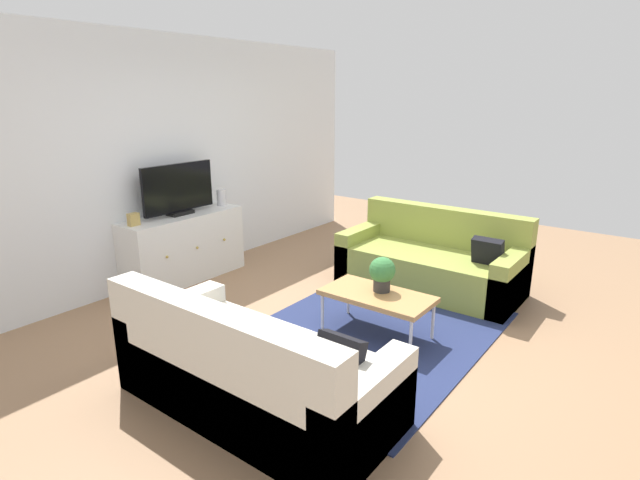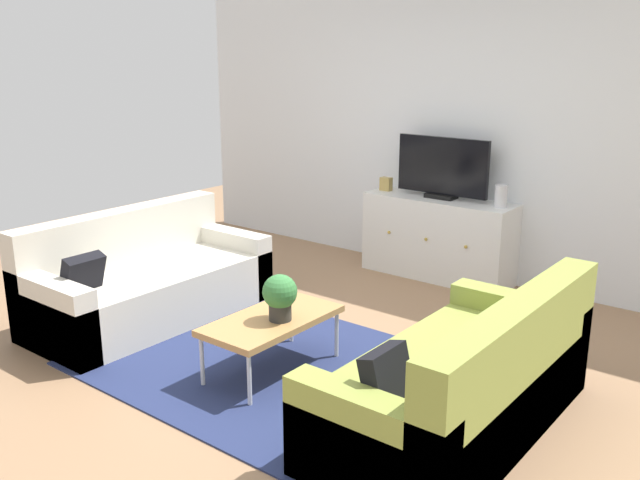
{
  "view_description": "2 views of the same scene",
  "coord_description": "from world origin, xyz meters",
  "px_view_note": "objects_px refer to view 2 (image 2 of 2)",
  "views": [
    {
      "loc": [
        -3.48,
        -2.23,
        2.07
      ],
      "look_at": [
        0.0,
        0.38,
        0.79
      ],
      "focal_mm": 28.01,
      "sensor_mm": 36.0,
      "label": 1
    },
    {
      "loc": [
        2.96,
        -3.37,
        2.12
      ],
      "look_at": [
        0.0,
        0.38,
        0.79
      ],
      "focal_mm": 38.86,
      "sensor_mm": 36.0,
      "label": 2
    }
  ],
  "objects_px": {
    "couch_right_side": "(468,388)",
    "mantel_clock": "(386,184)",
    "tv_console": "(438,238)",
    "coffee_table": "(272,322)",
    "couch_left_side": "(143,283)",
    "glass_vase": "(501,196)",
    "flat_screen_tv": "(442,168)",
    "potted_plant": "(280,295)"
  },
  "relations": [
    {
      "from": "couch_right_side",
      "to": "coffee_table",
      "type": "relative_size",
      "value": 2.0
    },
    {
      "from": "potted_plant",
      "to": "mantel_clock",
      "type": "xyz_separation_m",
      "value": [
        -0.79,
        2.47,
        0.27
      ]
    },
    {
      "from": "couch_left_side",
      "to": "coffee_table",
      "type": "height_order",
      "value": "couch_left_side"
    },
    {
      "from": "flat_screen_tv",
      "to": "mantel_clock",
      "type": "xyz_separation_m",
      "value": [
        -0.6,
        -0.02,
        -0.22
      ]
    },
    {
      "from": "mantel_clock",
      "to": "coffee_table",
      "type": "bearing_deg",
      "value": -73.81
    },
    {
      "from": "couch_left_side",
      "to": "coffee_table",
      "type": "xyz_separation_m",
      "value": [
        1.49,
        -0.1,
        0.08
      ]
    },
    {
      "from": "couch_right_side",
      "to": "flat_screen_tv",
      "type": "bearing_deg",
      "value": 122.19
    },
    {
      "from": "couch_left_side",
      "to": "couch_right_side",
      "type": "xyz_separation_m",
      "value": [
        2.88,
        0.0,
        0.0
      ]
    },
    {
      "from": "couch_right_side",
      "to": "glass_vase",
      "type": "height_order",
      "value": "glass_vase"
    },
    {
      "from": "couch_right_side",
      "to": "coffee_table",
      "type": "height_order",
      "value": "couch_right_side"
    },
    {
      "from": "couch_left_side",
      "to": "potted_plant",
      "type": "distance_m",
      "value": 1.6
    },
    {
      "from": "tv_console",
      "to": "mantel_clock",
      "type": "distance_m",
      "value": 0.75
    },
    {
      "from": "potted_plant",
      "to": "tv_console",
      "type": "bearing_deg",
      "value": 94.51
    },
    {
      "from": "couch_left_side",
      "to": "flat_screen_tv",
      "type": "xyz_separation_m",
      "value": [
        1.37,
        2.39,
        0.77
      ]
    },
    {
      "from": "tv_console",
      "to": "glass_vase",
      "type": "xyz_separation_m",
      "value": [
        0.6,
        0.0,
        0.48
      ]
    },
    {
      "from": "coffee_table",
      "to": "flat_screen_tv",
      "type": "relative_size",
      "value": 1.06
    },
    {
      "from": "tv_console",
      "to": "glass_vase",
      "type": "height_order",
      "value": "glass_vase"
    },
    {
      "from": "couch_right_side",
      "to": "potted_plant",
      "type": "relative_size",
      "value": 6.16
    },
    {
      "from": "glass_vase",
      "to": "flat_screen_tv",
      "type": "bearing_deg",
      "value": 178.08
    },
    {
      "from": "couch_left_side",
      "to": "coffee_table",
      "type": "relative_size",
      "value": 2.0
    },
    {
      "from": "tv_console",
      "to": "glass_vase",
      "type": "distance_m",
      "value": 0.77
    },
    {
      "from": "couch_left_side",
      "to": "glass_vase",
      "type": "bearing_deg",
      "value": 50.3
    },
    {
      "from": "couch_right_side",
      "to": "coffee_table",
      "type": "distance_m",
      "value": 1.39
    },
    {
      "from": "couch_left_side",
      "to": "coffee_table",
      "type": "bearing_deg",
      "value": -3.81
    },
    {
      "from": "potted_plant",
      "to": "flat_screen_tv",
      "type": "distance_m",
      "value": 2.55
    },
    {
      "from": "flat_screen_tv",
      "to": "coffee_table",
      "type": "bearing_deg",
      "value": -87.24
    },
    {
      "from": "couch_right_side",
      "to": "flat_screen_tv",
      "type": "height_order",
      "value": "flat_screen_tv"
    },
    {
      "from": "coffee_table",
      "to": "mantel_clock",
      "type": "relative_size",
      "value": 7.39
    },
    {
      "from": "tv_console",
      "to": "glass_vase",
      "type": "bearing_deg",
      "value": 0.0
    },
    {
      "from": "coffee_table",
      "to": "tv_console",
      "type": "height_order",
      "value": "tv_console"
    },
    {
      "from": "tv_console",
      "to": "mantel_clock",
      "type": "bearing_deg",
      "value": 180.0
    },
    {
      "from": "couch_left_side",
      "to": "flat_screen_tv",
      "type": "height_order",
      "value": "flat_screen_tv"
    },
    {
      "from": "flat_screen_tv",
      "to": "potted_plant",
      "type": "bearing_deg",
      "value": -85.52
    },
    {
      "from": "couch_right_side",
      "to": "mantel_clock",
      "type": "distance_m",
      "value": 3.22
    },
    {
      "from": "couch_left_side",
      "to": "mantel_clock",
      "type": "relative_size",
      "value": 14.76
    },
    {
      "from": "couch_right_side",
      "to": "couch_left_side",
      "type": "bearing_deg",
      "value": 180.0
    },
    {
      "from": "couch_left_side",
      "to": "couch_right_side",
      "type": "bearing_deg",
      "value": 0.0
    },
    {
      "from": "coffee_table",
      "to": "mantel_clock",
      "type": "distance_m",
      "value": 2.62
    },
    {
      "from": "couch_right_side",
      "to": "tv_console",
      "type": "relative_size",
      "value": 1.34
    },
    {
      "from": "couch_left_side",
      "to": "tv_console",
      "type": "bearing_deg",
      "value": 59.95
    },
    {
      "from": "coffee_table",
      "to": "couch_right_side",
      "type": "bearing_deg",
      "value": 4.11
    },
    {
      "from": "flat_screen_tv",
      "to": "glass_vase",
      "type": "relative_size",
      "value": 4.59
    }
  ]
}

